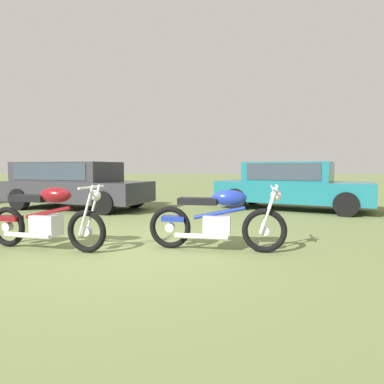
% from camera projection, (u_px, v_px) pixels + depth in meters
% --- Properties ---
extents(ground_plane, '(120.00, 120.00, 0.00)m').
position_uv_depth(ground_plane, '(129.00, 250.00, 5.13)').
color(ground_plane, olive).
extents(motorcycle_maroon, '(2.08, 0.64, 1.02)m').
position_uv_depth(motorcycle_maroon, '(46.00, 218.00, 5.10)').
color(motorcycle_maroon, black).
rests_on(motorcycle_maroon, ground).
extents(motorcycle_blue, '(2.11, 0.64, 1.02)m').
position_uv_depth(motorcycle_blue, '(217.00, 219.00, 5.05)').
color(motorcycle_blue, black).
rests_on(motorcycle_blue, ground).
extents(car_charcoal, '(4.63, 2.54, 1.43)m').
position_uv_depth(car_charcoal, '(73.00, 182.00, 10.17)').
color(car_charcoal, '#2D2D33').
rests_on(car_charcoal, ground).
extents(car_teal, '(4.76, 3.14, 1.43)m').
position_uv_depth(car_teal, '(291.00, 183.00, 10.00)').
color(car_teal, '#19606B').
rests_on(car_teal, ground).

